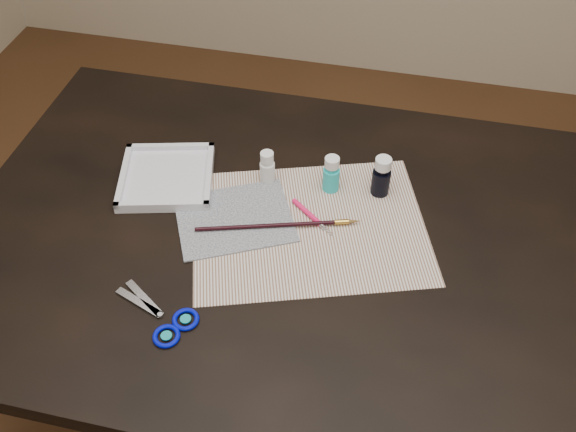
% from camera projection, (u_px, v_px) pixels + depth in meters
% --- Properties ---
extents(ground, '(3.50, 3.50, 0.02)m').
position_uv_depth(ground, '(288.00, 414.00, 1.80)').
color(ground, '#422614').
rests_on(ground, ground).
extents(table, '(1.30, 0.90, 0.75)m').
position_uv_depth(table, '(288.00, 339.00, 1.53)').
color(table, black).
rests_on(table, ground).
extents(paper, '(0.54, 0.47, 0.00)m').
position_uv_depth(paper, '(309.00, 227.00, 1.27)').
color(paper, silver).
rests_on(paper, table).
extents(canvas, '(0.28, 0.26, 0.00)m').
position_uv_depth(canvas, '(235.00, 218.00, 1.28)').
color(canvas, black).
rests_on(canvas, paper).
extents(paint_bottle_white, '(0.04, 0.04, 0.08)m').
position_uv_depth(paint_bottle_white, '(267.00, 167.00, 1.33)').
color(paint_bottle_white, white).
rests_on(paint_bottle_white, table).
extents(paint_bottle_cyan, '(0.04, 0.04, 0.08)m').
position_uv_depth(paint_bottle_cyan, '(331.00, 174.00, 1.31)').
color(paint_bottle_cyan, '#21C1C6').
rests_on(paint_bottle_cyan, table).
extents(paint_bottle_navy, '(0.04, 0.04, 0.09)m').
position_uv_depth(paint_bottle_navy, '(381.00, 176.00, 1.30)').
color(paint_bottle_navy, black).
rests_on(paint_bottle_navy, table).
extents(paintbrush, '(0.32, 0.10, 0.01)m').
position_uv_depth(paintbrush, '(279.00, 225.00, 1.26)').
color(paintbrush, black).
rests_on(paintbrush, canvas).
extents(craft_knife, '(0.10, 0.09, 0.01)m').
position_uv_depth(craft_knife, '(314.00, 218.00, 1.27)').
color(craft_knife, '#FC1B5F').
rests_on(craft_knife, paper).
extents(scissors, '(0.20, 0.15, 0.01)m').
position_uv_depth(scissors, '(151.00, 312.00, 1.12)').
color(scissors, silver).
rests_on(scissors, table).
extents(palette_tray, '(0.23, 0.23, 0.02)m').
position_uv_depth(palette_tray, '(167.00, 176.00, 1.35)').
color(palette_tray, silver).
rests_on(palette_tray, table).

